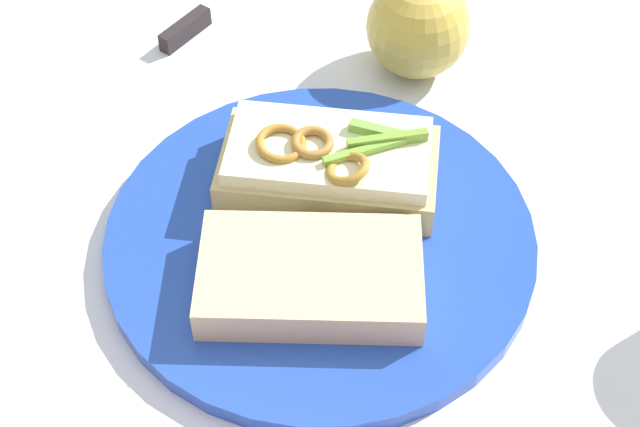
# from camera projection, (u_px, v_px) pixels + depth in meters

# --- Properties ---
(ground_plane) EXTENTS (2.00, 2.00, 0.00)m
(ground_plane) POSITION_uv_depth(u_px,v_px,m) (320.00, 245.00, 0.66)
(ground_plane) COLOR silver
(ground_plane) RESTS_ON ground
(plate) EXTENTS (0.29, 0.29, 0.01)m
(plate) POSITION_uv_depth(u_px,v_px,m) (320.00, 239.00, 0.65)
(plate) COLOR blue
(plate) RESTS_ON ground_plane
(sandwich) EXTENTS (0.10, 0.16, 0.05)m
(sandwich) POSITION_uv_depth(u_px,v_px,m) (329.00, 164.00, 0.66)
(sandwich) COLOR tan
(sandwich) RESTS_ON plate
(bread_slice_side) EXTENTS (0.12, 0.16, 0.03)m
(bread_slice_side) POSITION_uv_depth(u_px,v_px,m) (310.00, 276.00, 0.61)
(bread_slice_side) COLOR beige
(bread_slice_side) RESTS_ON plate
(apple_0) EXTENTS (0.10, 0.10, 0.08)m
(apple_0) POSITION_uv_depth(u_px,v_px,m) (418.00, 26.00, 0.75)
(apple_0) COLOR gold
(apple_0) RESTS_ON ground_plane
(knife) EXTENTS (0.11, 0.05, 0.02)m
(knife) POSITION_uv_depth(u_px,v_px,m) (195.00, 24.00, 0.81)
(knife) COLOR silver
(knife) RESTS_ON ground_plane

